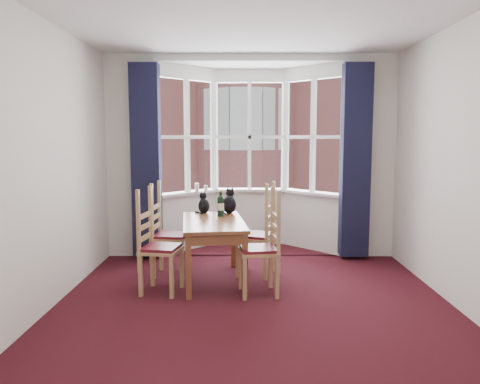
{
  "coord_description": "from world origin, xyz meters",
  "views": [
    {
      "loc": [
        -0.12,
        -4.27,
        1.68
      ],
      "look_at": [
        -0.14,
        1.05,
        1.05
      ],
      "focal_mm": 35.0,
      "sensor_mm": 36.0,
      "label": 1
    }
  ],
  "objects_px": {
    "chair_left_near": "(153,249)",
    "chair_right_near": "(267,251)",
    "dining_table": "(213,229)",
    "chair_left_far": "(163,237)",
    "cat_left": "(204,205)",
    "cat_right": "(229,203)",
    "candle_tall": "(197,187)",
    "candle_short": "(206,188)",
    "chair_right_far": "(263,237)",
    "wine_bottle": "(221,205)"
  },
  "relations": [
    {
      "from": "candle_tall",
      "to": "chair_right_near",
      "type": "bearing_deg",
      "value": -64.84
    },
    {
      "from": "cat_left",
      "to": "dining_table",
      "type": "bearing_deg",
      "value": -74.13
    },
    {
      "from": "chair_left_far",
      "to": "chair_right_far",
      "type": "relative_size",
      "value": 1.0
    },
    {
      "from": "chair_left_far",
      "to": "chair_right_far",
      "type": "bearing_deg",
      "value": -1.24
    },
    {
      "from": "wine_bottle",
      "to": "chair_right_far",
      "type": "bearing_deg",
      "value": -7.12
    },
    {
      "from": "candle_short",
      "to": "wine_bottle",
      "type": "bearing_deg",
      "value": -77.75
    },
    {
      "from": "chair_right_far",
      "to": "candle_short",
      "type": "relative_size",
      "value": 10.18
    },
    {
      "from": "chair_left_near",
      "to": "chair_right_far",
      "type": "distance_m",
      "value": 1.36
    },
    {
      "from": "chair_left_near",
      "to": "chair_right_near",
      "type": "xyz_separation_m",
      "value": [
        1.23,
        -0.06,
        0.0
      ]
    },
    {
      "from": "dining_table",
      "to": "cat_right",
      "type": "xyz_separation_m",
      "value": [
        0.17,
        0.53,
        0.22
      ]
    },
    {
      "from": "cat_left",
      "to": "candle_short",
      "type": "relative_size",
      "value": 3.07
    },
    {
      "from": "chair_right_far",
      "to": "cat_right",
      "type": "xyz_separation_m",
      "value": [
        -0.41,
        0.31,
        0.37
      ]
    },
    {
      "from": "candle_tall",
      "to": "candle_short",
      "type": "xyz_separation_m",
      "value": [
        0.13,
        0.03,
        -0.02
      ]
    },
    {
      "from": "chair_right_near",
      "to": "candle_short",
      "type": "distance_m",
      "value": 2.22
    },
    {
      "from": "cat_right",
      "to": "candle_short",
      "type": "xyz_separation_m",
      "value": [
        -0.38,
        1.05,
        0.07
      ]
    },
    {
      "from": "wine_bottle",
      "to": "candle_tall",
      "type": "xyz_separation_m",
      "value": [
        -0.41,
        1.26,
        0.08
      ]
    },
    {
      "from": "chair_right_near",
      "to": "wine_bottle",
      "type": "relative_size",
      "value": 2.89
    },
    {
      "from": "dining_table",
      "to": "wine_bottle",
      "type": "xyz_separation_m",
      "value": [
        0.07,
        0.29,
        0.24
      ]
    },
    {
      "from": "chair_left_far",
      "to": "chair_right_near",
      "type": "bearing_deg",
      "value": -29.51
    },
    {
      "from": "chair_left_near",
      "to": "chair_right_far",
      "type": "relative_size",
      "value": 1.0
    },
    {
      "from": "chair_right_near",
      "to": "candle_tall",
      "type": "distance_m",
      "value": 2.25
    },
    {
      "from": "dining_table",
      "to": "candle_tall",
      "type": "height_order",
      "value": "candle_tall"
    },
    {
      "from": "cat_left",
      "to": "candle_short",
      "type": "height_order",
      "value": "cat_left"
    },
    {
      "from": "wine_bottle",
      "to": "cat_left",
      "type": "bearing_deg",
      "value": 132.42
    },
    {
      "from": "candle_short",
      "to": "dining_table",
      "type": "bearing_deg",
      "value": -82.52
    },
    {
      "from": "chair_right_near",
      "to": "chair_left_far",
      "type": "bearing_deg",
      "value": 150.49
    },
    {
      "from": "cat_left",
      "to": "cat_right",
      "type": "relative_size",
      "value": 0.83
    },
    {
      "from": "candle_tall",
      "to": "chair_left_far",
      "type": "bearing_deg",
      "value": -102.39
    },
    {
      "from": "dining_table",
      "to": "chair_right_near",
      "type": "bearing_deg",
      "value": -36.32
    },
    {
      "from": "chair_right_far",
      "to": "dining_table",
      "type": "bearing_deg",
      "value": -158.88
    },
    {
      "from": "candle_short",
      "to": "chair_left_far",
      "type": "bearing_deg",
      "value": -107.36
    },
    {
      "from": "wine_bottle",
      "to": "chair_left_near",
      "type": "bearing_deg",
      "value": -136.34
    },
    {
      "from": "chair_left_far",
      "to": "cat_right",
      "type": "relative_size",
      "value": 2.76
    },
    {
      "from": "chair_left_far",
      "to": "wine_bottle",
      "type": "bearing_deg",
      "value": 3.1
    },
    {
      "from": "dining_table",
      "to": "candle_short",
      "type": "height_order",
      "value": "candle_short"
    },
    {
      "from": "chair_left_far",
      "to": "cat_right",
      "type": "bearing_deg",
      "value": 19.51
    },
    {
      "from": "candle_short",
      "to": "chair_left_near",
      "type": "bearing_deg",
      "value": -102.13
    },
    {
      "from": "chair_left_far",
      "to": "cat_right",
      "type": "height_order",
      "value": "cat_right"
    },
    {
      "from": "dining_table",
      "to": "chair_left_far",
      "type": "bearing_deg",
      "value": 158.0
    },
    {
      "from": "chair_left_far",
      "to": "cat_right",
      "type": "distance_m",
      "value": 0.92
    },
    {
      "from": "chair_left_far",
      "to": "candle_short",
      "type": "relative_size",
      "value": 10.18
    },
    {
      "from": "chair_left_far",
      "to": "candle_tall",
      "type": "distance_m",
      "value": 1.41
    },
    {
      "from": "chair_right_near",
      "to": "candle_tall",
      "type": "bearing_deg",
      "value": 115.16
    },
    {
      "from": "dining_table",
      "to": "chair_left_near",
      "type": "distance_m",
      "value": 0.75
    },
    {
      "from": "chair_left_near",
      "to": "candle_tall",
      "type": "bearing_deg",
      "value": 81.42
    },
    {
      "from": "chair_left_far",
      "to": "cat_left",
      "type": "xyz_separation_m",
      "value": [
        0.47,
        0.28,
        0.35
      ]
    },
    {
      "from": "cat_right",
      "to": "candle_short",
      "type": "bearing_deg",
      "value": 109.95
    },
    {
      "from": "chair_left_near",
      "to": "wine_bottle",
      "type": "relative_size",
      "value": 2.89
    },
    {
      "from": "chair_left_near",
      "to": "cat_left",
      "type": "distance_m",
      "value": 1.09
    },
    {
      "from": "chair_left_near",
      "to": "cat_right",
      "type": "distance_m",
      "value": 1.27
    }
  ]
}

